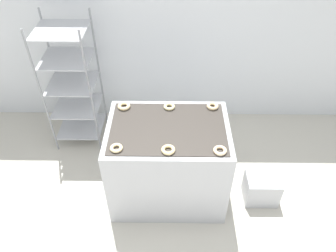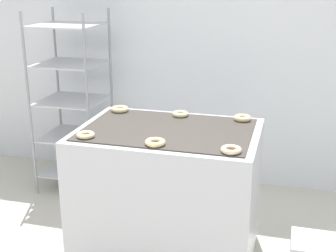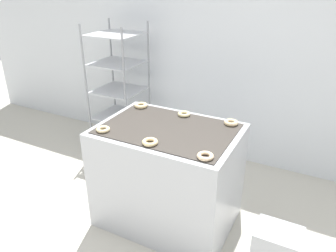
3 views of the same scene
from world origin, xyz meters
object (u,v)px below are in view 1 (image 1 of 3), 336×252
(glaze_bin, at_px, (261,188))
(baking_rack_cart, at_px, (72,84))
(donut_far_center, at_px, (169,107))
(donut_far_left, at_px, (124,106))
(fryer_machine, at_px, (168,162))
(donut_near_right, at_px, (220,150))
(donut_far_right, at_px, (213,106))
(donut_near_center, at_px, (168,150))
(donut_near_left, at_px, (116,148))

(glaze_bin, bearing_deg, baking_rack_cart, 155.26)
(glaze_bin, relative_size, donut_far_center, 3.09)
(baking_rack_cart, xyz_separation_m, donut_far_left, (0.71, -0.62, 0.14))
(fryer_machine, height_order, baking_rack_cart, baking_rack_cart)
(donut_near_right, distance_m, donut_far_right, 0.64)
(donut_near_center, relative_size, donut_far_center, 1.07)
(donut_near_left, xyz_separation_m, donut_far_center, (0.47, 0.61, 0.00))
(baking_rack_cart, height_order, donut_far_right, baking_rack_cart)
(glaze_bin, xyz_separation_m, donut_near_right, (-0.57, -0.23, 0.82))
(fryer_machine, distance_m, glaze_bin, 1.09)
(baking_rack_cart, relative_size, donut_near_left, 14.36)
(donut_far_right, bearing_deg, donut_near_center, -125.30)
(donut_near_right, height_order, donut_far_left, donut_far_left)
(glaze_bin, bearing_deg, donut_far_right, 144.72)
(baking_rack_cart, xyz_separation_m, donut_near_right, (1.64, -1.25, 0.14))
(donut_far_center, bearing_deg, glaze_bin, -21.18)
(donut_near_right, bearing_deg, donut_far_right, 90.80)
(donut_near_center, distance_m, donut_far_right, 0.78)
(fryer_machine, bearing_deg, donut_near_left, -146.81)
(glaze_bin, bearing_deg, donut_near_left, -171.87)
(glaze_bin, bearing_deg, donut_far_left, 165.18)
(baking_rack_cart, xyz_separation_m, donut_far_center, (1.18, -0.62, 0.14))
(fryer_machine, relative_size, donut_far_center, 10.26)
(donut_near_center, bearing_deg, donut_near_left, 177.98)
(donut_far_left, bearing_deg, baking_rack_cart, 138.85)
(baking_rack_cart, distance_m, donut_near_right, 2.06)
(donut_near_center, bearing_deg, baking_rack_cart, 133.35)
(donut_near_left, relative_size, donut_far_right, 0.94)
(glaze_bin, distance_m, donut_far_center, 1.37)
(donut_far_right, bearing_deg, donut_near_left, -145.87)
(glaze_bin, relative_size, donut_far_right, 2.96)
(donut_near_left, relative_size, donut_far_left, 0.89)
(donut_near_right, bearing_deg, donut_far_left, 145.89)
(glaze_bin, xyz_separation_m, donut_far_right, (-0.58, 0.41, 0.82))
(donut_near_left, bearing_deg, donut_far_center, 52.54)
(baking_rack_cart, height_order, glaze_bin, baking_rack_cart)
(glaze_bin, xyz_separation_m, donut_far_center, (-1.03, 0.40, 0.82))
(donut_near_center, bearing_deg, donut_far_center, 89.74)
(fryer_machine, distance_m, donut_far_center, 0.59)
(donut_far_left, bearing_deg, glaze_bin, -14.82)
(donut_near_right, relative_size, donut_far_center, 1.04)
(fryer_machine, xyz_separation_m, donut_far_left, (-0.46, 0.31, 0.51))
(baking_rack_cart, bearing_deg, donut_near_right, -37.33)
(fryer_machine, relative_size, donut_near_right, 9.89)
(baking_rack_cart, bearing_deg, donut_near_left, -59.97)
(fryer_machine, relative_size, donut_near_left, 10.41)
(donut_near_center, distance_m, donut_near_right, 0.46)
(baking_rack_cart, bearing_deg, donut_near_center, -46.65)
(donut_near_right, height_order, donut_far_center, donut_far_center)
(fryer_machine, distance_m, donut_far_right, 0.75)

